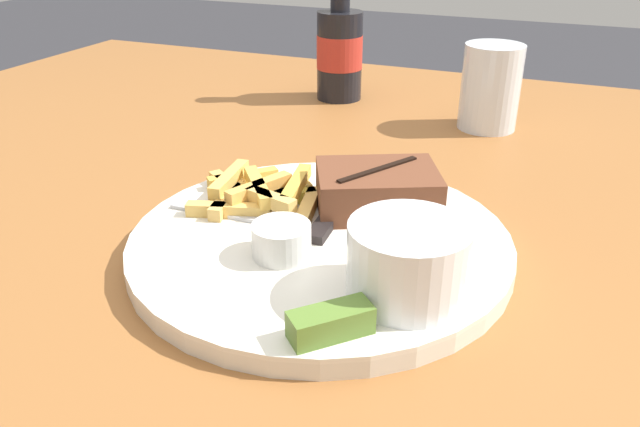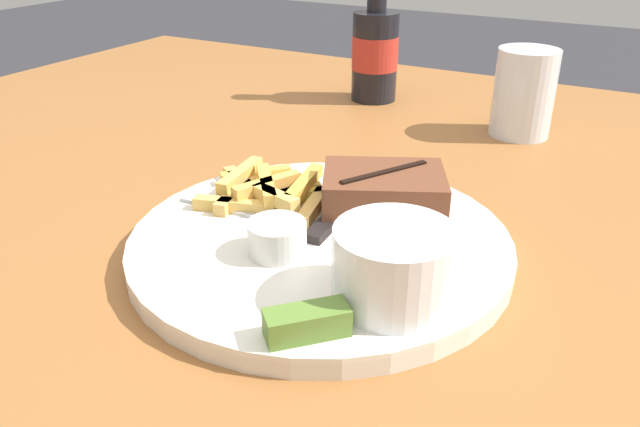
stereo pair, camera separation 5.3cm
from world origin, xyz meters
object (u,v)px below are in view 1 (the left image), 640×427
(beer_bottle, at_px, (340,50))
(coleslaw_cup, at_px, (408,257))
(pickle_spear, at_px, (331,323))
(knife_utensil, at_px, (339,209))
(dipping_sauce_cup, at_px, (281,238))
(steak_portion, at_px, (377,190))
(fork_utensil, at_px, (230,216))
(dinner_plate, at_px, (320,243))
(drinking_glass, at_px, (491,87))

(beer_bottle, bearing_deg, coleslaw_cup, -64.20)
(pickle_spear, distance_m, knife_utensil, 0.18)
(dipping_sauce_cup, height_order, beer_bottle, beer_bottle)
(steak_portion, height_order, dipping_sauce_cup, steak_portion)
(coleslaw_cup, height_order, beer_bottle, beer_bottle)
(dipping_sauce_cup, xyz_separation_m, fork_utensil, (-0.07, 0.04, -0.01))
(dinner_plate, distance_m, beer_bottle, 0.48)
(coleslaw_cup, relative_size, fork_utensil, 0.65)
(dipping_sauce_cup, relative_size, drinking_glass, 0.43)
(steak_portion, xyz_separation_m, coleslaw_cup, (0.06, -0.13, 0.01))
(coleslaw_cup, bearing_deg, steak_portion, 116.38)
(dipping_sauce_cup, distance_m, knife_utensil, 0.09)
(dipping_sauce_cup, bearing_deg, dinner_plate, 71.26)
(dipping_sauce_cup, bearing_deg, knife_utensil, 80.32)
(dinner_plate, relative_size, pickle_spear, 5.91)
(coleslaw_cup, relative_size, pickle_spear, 1.57)
(pickle_spear, bearing_deg, knife_utensil, 109.07)
(fork_utensil, distance_m, drinking_glass, 0.43)
(drinking_glass, bearing_deg, beer_bottle, 166.68)
(dipping_sauce_cup, distance_m, fork_utensil, 0.09)
(dipping_sauce_cup, distance_m, pickle_spear, 0.11)
(dinner_plate, distance_m, knife_utensil, 0.05)
(knife_utensil, xyz_separation_m, drinking_glass, (0.08, 0.35, 0.03))
(dipping_sauce_cup, xyz_separation_m, pickle_spear, (0.07, -0.08, -0.01))
(steak_portion, bearing_deg, dipping_sauce_cup, -112.02)
(knife_utensil, bearing_deg, drinking_glass, -16.57)
(drinking_glass, bearing_deg, dinner_plate, -101.46)
(coleslaw_cup, height_order, drinking_glass, drinking_glass)
(fork_utensil, bearing_deg, dinner_plate, 0.00)
(dipping_sauce_cup, relative_size, pickle_spear, 0.86)
(dinner_plate, xyz_separation_m, coleslaw_cup, (0.09, -0.06, 0.04))
(coleslaw_cup, distance_m, pickle_spear, 0.08)
(dinner_plate, distance_m, fork_utensil, 0.09)
(dinner_plate, relative_size, coleslaw_cup, 3.75)
(dinner_plate, relative_size, beer_bottle, 1.57)
(dipping_sauce_cup, bearing_deg, fork_utensil, 149.93)
(dipping_sauce_cup, bearing_deg, pickle_spear, -47.45)
(beer_bottle, height_order, drinking_glass, beer_bottle)
(steak_portion, bearing_deg, knife_utensil, -145.11)
(dipping_sauce_cup, relative_size, knife_utensil, 0.29)
(knife_utensil, bearing_deg, fork_utensil, 115.07)
(fork_utensil, xyz_separation_m, drinking_glass, (0.17, 0.40, 0.04))
(steak_portion, bearing_deg, coleslaw_cup, -63.62)
(pickle_spear, bearing_deg, coleslaw_cup, 63.32)
(dinner_plate, xyz_separation_m, fork_utensil, (-0.09, -0.00, 0.01))
(coleslaw_cup, distance_m, fork_utensil, 0.19)
(beer_bottle, relative_size, drinking_glass, 1.89)
(coleslaw_cup, bearing_deg, drinking_glass, 91.60)
(steak_portion, distance_m, pickle_spear, 0.20)
(dinner_plate, bearing_deg, drinking_glass, 78.54)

